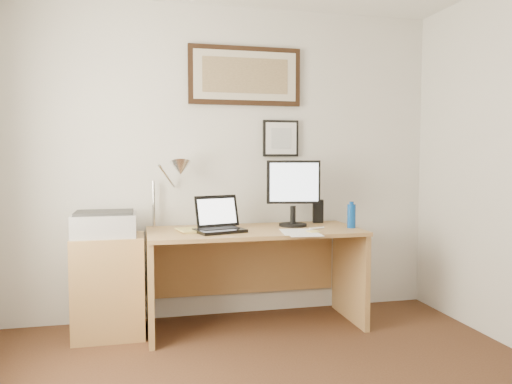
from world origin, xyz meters
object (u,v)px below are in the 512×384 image
object	(u,v)px
book	(179,231)
desk	(252,258)
side_cabinet	(109,286)
water_bottle	(351,216)
laptop	(219,223)
printer	(105,224)
lcd_monitor	(293,190)

from	to	relation	value
book	desk	distance (m)	0.63
side_cabinet	water_bottle	world-z (taller)	water_bottle
book	laptop	size ratio (longest dim) A/B	0.58
water_bottle	book	distance (m)	1.32
desk	printer	distance (m)	1.13
side_cabinet	desk	distance (m)	1.08
book	lcd_monitor	size ratio (longest dim) A/B	0.44
book	laptop	bearing A→B (deg)	-4.65
side_cabinet	printer	world-z (taller)	printer
side_cabinet	desk	world-z (taller)	desk
water_bottle	printer	world-z (taller)	water_bottle
side_cabinet	laptop	distance (m)	0.91
printer	laptop	bearing A→B (deg)	-6.20
side_cabinet	lcd_monitor	xyz separation A→B (m)	(1.40, 0.04, 0.68)
side_cabinet	water_bottle	distance (m)	1.88
lcd_monitor	printer	distance (m)	1.44
printer	water_bottle	bearing A→B (deg)	-4.44
water_bottle	desk	distance (m)	0.83
water_bottle	desk	xyz separation A→B (m)	(-0.74, 0.18, -0.33)
lcd_monitor	printer	bearing A→B (deg)	-178.29
book	laptop	world-z (taller)	laptop
book	lcd_monitor	distance (m)	0.95
side_cabinet	water_bottle	size ratio (longest dim) A/B	3.99
desk	lcd_monitor	bearing A→B (deg)	1.30
water_bottle	side_cabinet	bearing A→B (deg)	175.51
side_cabinet	lcd_monitor	distance (m)	1.56
side_cabinet	laptop	world-z (taller)	laptop
desk	laptop	distance (m)	0.42
water_bottle	lcd_monitor	bearing A→B (deg)	155.76
desk	printer	world-z (taller)	printer
desk	side_cabinet	bearing A→B (deg)	-178.11
laptop	water_bottle	bearing A→B (deg)	-3.04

